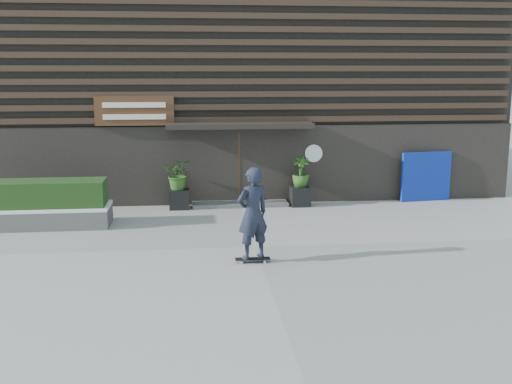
{
  "coord_description": "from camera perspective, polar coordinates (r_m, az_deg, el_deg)",
  "views": [
    {
      "loc": [
        -1.48,
        -14.13,
        4.22
      ],
      "look_at": [
        0.16,
        1.29,
        1.1
      ],
      "focal_mm": 42.62,
      "sensor_mm": 36.0,
      "label": 1
    }
  ],
  "objects": [
    {
      "name": "ground",
      "position": [
        14.82,
        -0.09,
        -5.17
      ],
      "size": [
        80.0,
        80.0,
        0.0
      ],
      "primitive_type": "plane",
      "color": "#9F9C97",
      "rests_on": "ground"
    },
    {
      "name": "entrance_step",
      "position": [
        19.25,
        -1.52,
        -1.11
      ],
      "size": [
        3.0,
        0.8,
        0.12
      ],
      "primitive_type": "cube",
      "color": "#4E4E4C",
      "rests_on": "ground"
    },
    {
      "name": "planter_pot_left",
      "position": [
        18.95,
        -7.21,
        -0.65
      ],
      "size": [
        0.6,
        0.6,
        0.6
      ],
      "primitive_type": "cube",
      "color": "black",
      "rests_on": "ground"
    },
    {
      "name": "raised_bed",
      "position": [
        17.63,
        -19.16,
        -2.28
      ],
      "size": [
        3.5,
        1.2,
        0.5
      ],
      "primitive_type": "cube",
      "color": "#4A4A47",
      "rests_on": "ground"
    },
    {
      "name": "blue_tarp",
      "position": [
        20.59,
        15.66,
        1.41
      ],
      "size": [
        1.72,
        0.36,
        1.61
      ],
      "primitive_type": "cube",
      "rotation": [
        0.0,
        0.0,
        0.14
      ],
      "color": "#0B249B",
      "rests_on": "ground"
    },
    {
      "name": "planter_pot_right",
      "position": [
        19.24,
        4.17,
        -0.41
      ],
      "size": [
        0.6,
        0.6,
        0.6
      ],
      "primitive_type": "cube",
      "color": "black",
      "rests_on": "ground"
    },
    {
      "name": "hedge",
      "position": [
        17.49,
        -19.31,
        -0.12
      ],
      "size": [
        3.3,
        1.0,
        0.7
      ],
      "primitive_type": "cube",
      "color": "#193513",
      "rests_on": "snow_layer"
    },
    {
      "name": "snow_layer",
      "position": [
        17.57,
        -19.23,
        -1.36
      ],
      "size": [
        3.5,
        1.2,
        0.08
      ],
      "primitive_type": "cube",
      "color": "white",
      "rests_on": "raised_bed"
    },
    {
      "name": "bamboo_left",
      "position": [
        18.8,
        -7.27,
        1.67
      ],
      "size": [
        0.86,
        0.75,
        0.96
      ],
      "primitive_type": "imported",
      "color": "#2D591E",
      "rests_on": "planter_pot_left"
    },
    {
      "name": "bamboo_right",
      "position": [
        19.1,
        4.21,
        1.88
      ],
      "size": [
        0.54,
        0.54,
        0.96
      ],
      "primitive_type": "imported",
      "color": "#2D591E",
      "rests_on": "planter_pot_right"
    },
    {
      "name": "building",
      "position": [
        24.14,
        -2.6,
        10.82
      ],
      "size": [
        18.0,
        11.0,
        8.0
      ],
      "color": "black",
      "rests_on": "ground"
    },
    {
      "name": "skateboarder",
      "position": [
        13.36,
        -0.32,
        -2.03
      ],
      "size": [
        0.89,
        0.76,
        2.16
      ],
      "color": "black",
      "rests_on": "ground"
    }
  ]
}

